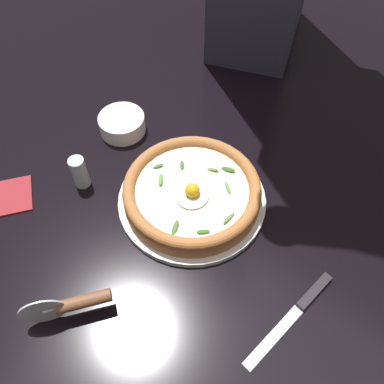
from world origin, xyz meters
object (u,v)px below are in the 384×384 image
(table_knife, at_px, (302,305))
(pepper_shaker, at_px, (80,172))
(pizza_cutter, at_px, (72,304))
(side_bowl, at_px, (122,124))
(pizza, at_px, (192,191))

(table_knife, bearing_deg, pepper_shaker, -85.38)
(pizza_cutter, height_order, table_knife, pizza_cutter)
(table_knife, distance_m, pepper_shaker, 0.49)
(side_bowl, bearing_deg, pizza, 75.52)
(pizza, bearing_deg, pepper_shaker, -64.34)
(pizza, height_order, pizza_cutter, pizza_cutter)
(pepper_shaker, bearing_deg, pizza_cutter, 43.79)
(table_knife, height_order, pepper_shaker, pepper_shaker)
(table_knife, bearing_deg, pizza, -102.19)
(pizza, height_order, side_bowl, pizza)
(pizza_cutter, bearing_deg, pepper_shaker, -136.21)
(pizza_cutter, height_order, pepper_shaker, pizza_cutter)
(pizza, bearing_deg, pizza_cutter, -3.13)
(pizza, relative_size, side_bowl, 2.60)
(side_bowl, xyz_separation_m, pepper_shaker, (0.16, 0.04, 0.02))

